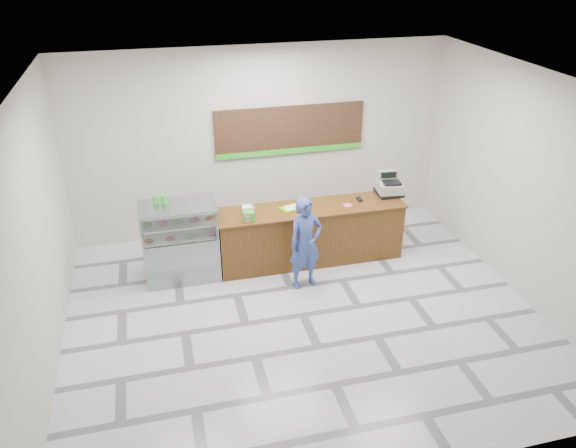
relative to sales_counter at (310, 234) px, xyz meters
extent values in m
plane|color=#BDBCC1|center=(-0.55, -1.55, -0.52)|extent=(7.00, 7.00, 0.00)
plane|color=beige|center=(-0.55, 1.45, 1.23)|extent=(7.00, 0.00, 7.00)
plane|color=silver|center=(-0.55, -1.55, 2.98)|extent=(7.00, 7.00, 0.00)
cube|color=brown|center=(0.00, 0.00, -0.02)|extent=(3.20, 0.70, 1.00)
cube|color=brown|center=(0.00, 0.00, 0.50)|extent=(3.26, 0.76, 0.03)
cube|color=gray|center=(-2.22, 0.00, -0.12)|extent=(1.20, 0.70, 0.80)
cube|color=white|center=(-2.22, 0.00, 0.53)|extent=(1.20, 0.70, 0.50)
cube|color=gray|center=(-2.22, 0.00, 0.80)|extent=(1.22, 0.72, 0.03)
cube|color=silver|center=(-2.22, 0.00, 0.30)|extent=(1.14, 0.64, 0.02)
cube|color=silver|center=(-2.22, 0.00, 0.54)|extent=(1.14, 0.64, 0.02)
torus|color=#B56227|center=(-2.72, -0.10, 0.34)|extent=(0.15, 0.15, 0.05)
torus|color=#E46093|center=(-2.39, -0.10, 0.34)|extent=(0.15, 0.15, 0.05)
torus|color=#90DD7A|center=(-2.05, -0.10, 0.34)|extent=(0.15, 0.15, 0.05)
torus|color=#E46093|center=(-1.72, -0.10, 0.34)|extent=(0.15, 0.15, 0.05)
torus|color=#90DD7A|center=(-2.72, 0.05, 0.58)|extent=(0.15, 0.15, 0.05)
torus|color=#E46093|center=(-2.47, 0.05, 0.58)|extent=(0.15, 0.15, 0.05)
torus|color=#90DD7A|center=(-2.22, 0.05, 0.58)|extent=(0.15, 0.15, 0.05)
torus|color=#E46093|center=(-1.97, 0.05, 0.58)|extent=(0.15, 0.15, 0.05)
torus|color=#B56227|center=(-1.72, 0.05, 0.58)|extent=(0.15, 0.15, 0.05)
cube|color=black|center=(0.00, 1.41, 1.43)|extent=(2.80, 0.05, 0.90)
cube|color=green|center=(0.00, 1.38, 1.03)|extent=(2.80, 0.02, 0.10)
cube|color=black|center=(1.50, 0.18, 0.55)|extent=(0.43, 0.43, 0.06)
cube|color=gray|center=(1.50, 0.18, 0.66)|extent=(0.48, 0.50, 0.17)
cube|color=black|center=(1.50, 0.09, 0.77)|extent=(0.32, 0.25, 0.04)
cube|color=gray|center=(1.50, 0.30, 0.83)|extent=(0.37, 0.15, 0.17)
cube|color=black|center=(1.50, 0.25, 0.86)|extent=(0.28, 0.05, 0.11)
cube|color=black|center=(0.90, 0.07, 0.53)|extent=(0.08, 0.15, 0.04)
cube|color=#56B700|center=(-0.35, 0.04, 0.52)|extent=(0.41, 0.35, 0.02)
cube|color=white|center=(-0.33, 0.04, 0.53)|extent=(0.29, 0.24, 0.00)
cube|color=white|center=(-1.09, 0.04, 0.58)|extent=(0.16, 0.16, 0.13)
cylinder|color=silver|center=(-1.00, 0.02, 0.57)|extent=(0.07, 0.07, 0.11)
cube|color=green|center=(-1.11, -0.24, 0.60)|extent=(0.21, 0.16, 0.16)
cylinder|color=#E46093|center=(0.64, -0.08, 0.52)|extent=(0.16, 0.16, 0.00)
cylinder|color=green|center=(-2.53, 0.16, 0.88)|extent=(0.08, 0.08, 0.13)
cylinder|color=green|center=(-2.41, 0.13, 0.89)|extent=(0.09, 0.09, 0.14)
imported|color=#344A93|center=(-0.30, -0.74, 0.26)|extent=(0.63, 0.48, 1.56)
camera|label=1|loc=(-2.48, -8.22, 4.67)|focal=35.00mm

